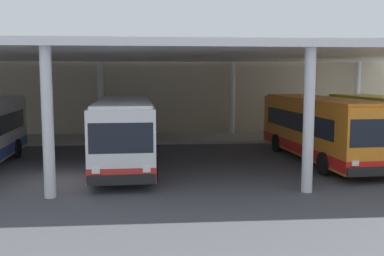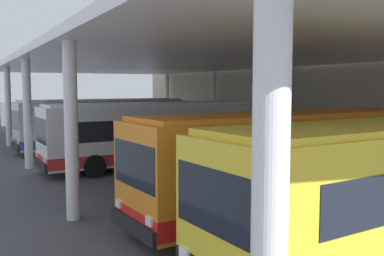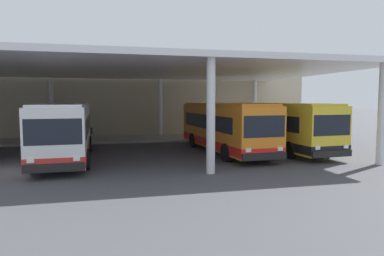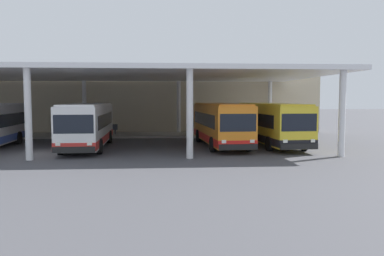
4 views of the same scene
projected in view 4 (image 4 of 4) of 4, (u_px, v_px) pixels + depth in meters
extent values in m
plane|color=#47474C|center=(43.00, 154.00, 24.83)|extent=(200.00, 200.00, 0.00)
cube|color=#A39E93|center=(81.00, 135.00, 36.51)|extent=(42.00, 4.50, 0.18)
cube|color=#C1B293|center=(87.00, 99.00, 39.48)|extent=(48.00, 1.60, 7.06)
cube|color=silver|center=(63.00, 74.00, 29.89)|extent=(40.00, 17.00, 0.30)
cylinder|color=silver|center=(28.00, 115.00, 22.15)|extent=(0.40, 0.40, 5.25)
cylinder|color=silver|center=(85.00, 108.00, 38.06)|extent=(0.40, 0.40, 5.25)
cylinder|color=silver|center=(190.00, 114.00, 22.83)|extent=(0.40, 0.40, 5.25)
cylinder|color=silver|center=(179.00, 108.00, 38.74)|extent=(0.40, 0.40, 5.25)
cylinder|color=silver|center=(342.00, 114.00, 23.52)|extent=(0.40, 0.40, 5.25)
cylinder|color=silver|center=(270.00, 107.00, 39.42)|extent=(0.40, 0.40, 5.25)
cylinder|color=black|center=(19.00, 138.00, 30.01)|extent=(0.33, 1.01, 1.00)
cube|color=white|center=(88.00, 124.00, 27.75)|extent=(2.85, 10.48, 2.70)
cube|color=red|center=(88.00, 138.00, 27.82)|extent=(2.87, 10.50, 0.50)
cube|color=black|center=(88.00, 120.00, 27.87)|extent=(2.83, 8.61, 0.90)
cube|color=black|center=(74.00, 124.00, 22.61)|extent=(2.30, 0.20, 1.10)
cube|color=black|center=(74.00, 150.00, 22.64)|extent=(2.45, 0.24, 0.36)
cube|color=white|center=(87.00, 105.00, 27.64)|extent=(2.63, 10.06, 0.12)
cube|color=yellow|center=(73.00, 110.00, 22.58)|extent=(1.75, 0.18, 0.28)
cube|color=white|center=(58.00, 144.00, 22.53)|extent=(0.28, 0.09, 0.20)
cube|color=white|center=(90.00, 144.00, 22.72)|extent=(0.28, 0.09, 0.20)
cylinder|color=black|center=(60.00, 147.00, 24.51)|extent=(0.31, 1.01, 1.00)
cylinder|color=black|center=(100.00, 146.00, 24.77)|extent=(0.31, 1.01, 1.00)
cylinder|color=black|center=(78.00, 137.00, 30.54)|extent=(0.31, 1.01, 1.00)
cylinder|color=black|center=(110.00, 137.00, 30.80)|extent=(0.31, 1.01, 1.00)
cube|color=orange|center=(220.00, 123.00, 29.04)|extent=(3.16, 10.54, 2.70)
cube|color=red|center=(220.00, 136.00, 29.12)|extent=(3.18, 10.56, 0.50)
cube|color=black|center=(220.00, 119.00, 29.17)|extent=(3.08, 8.67, 0.90)
cube|color=black|center=(238.00, 123.00, 23.93)|extent=(2.30, 0.27, 1.10)
cube|color=black|center=(238.00, 147.00, 23.96)|extent=(2.46, 0.32, 0.36)
cube|color=orange|center=(220.00, 104.00, 28.94)|extent=(2.94, 10.11, 0.12)
cube|color=yellow|center=(238.00, 109.00, 23.90)|extent=(1.75, 0.23, 0.28)
cube|color=white|center=(224.00, 142.00, 23.81)|extent=(0.28, 0.10, 0.20)
cube|color=white|center=(252.00, 141.00, 24.06)|extent=(0.28, 0.10, 0.20)
cylinder|color=black|center=(212.00, 144.00, 25.78)|extent=(0.34, 1.02, 1.00)
cylinder|color=black|center=(248.00, 144.00, 26.12)|extent=(0.34, 1.02, 1.00)
cylinder|color=black|center=(198.00, 136.00, 31.79)|extent=(0.34, 1.02, 1.00)
cylinder|color=black|center=(228.00, 135.00, 32.13)|extent=(0.34, 1.02, 1.00)
cube|color=yellow|center=(271.00, 123.00, 29.29)|extent=(3.17, 10.54, 2.70)
cube|color=black|center=(271.00, 136.00, 29.36)|extent=(3.19, 10.56, 0.50)
cube|color=black|center=(270.00, 119.00, 29.41)|extent=(3.09, 8.67, 0.90)
cube|color=black|center=(299.00, 122.00, 24.17)|extent=(2.30, 0.27, 1.10)
cube|color=black|center=(299.00, 147.00, 24.20)|extent=(2.46, 0.32, 0.36)
cube|color=yellow|center=(271.00, 104.00, 29.18)|extent=(2.94, 10.11, 0.12)
cube|color=yellow|center=(299.00, 109.00, 24.14)|extent=(1.75, 0.23, 0.28)
cube|color=white|center=(285.00, 141.00, 24.06)|extent=(0.28, 0.10, 0.20)
cube|color=white|center=(313.00, 141.00, 24.31)|extent=(0.28, 0.10, 0.20)
cylinder|color=black|center=(269.00, 144.00, 26.02)|extent=(0.34, 1.02, 1.00)
cylinder|color=black|center=(304.00, 143.00, 26.36)|extent=(0.34, 1.02, 1.00)
cylinder|color=black|center=(245.00, 135.00, 32.03)|extent=(0.34, 1.02, 1.00)
cylinder|color=black|center=(273.00, 135.00, 32.37)|extent=(0.34, 1.02, 1.00)
cube|color=#383D47|center=(108.00, 129.00, 36.65)|extent=(1.80, 0.44, 0.08)
cube|color=#383D47|center=(108.00, 127.00, 36.83)|extent=(1.80, 0.06, 0.44)
cube|color=#2D2D33|center=(100.00, 132.00, 36.62)|extent=(0.10, 0.36, 0.45)
cube|color=#2D2D33|center=(115.00, 132.00, 36.72)|extent=(0.10, 0.36, 0.45)
cylinder|color=#236638|center=(75.00, 130.00, 36.34)|extent=(0.48, 0.48, 0.90)
cylinder|color=black|center=(75.00, 124.00, 36.30)|extent=(0.52, 0.52, 0.08)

